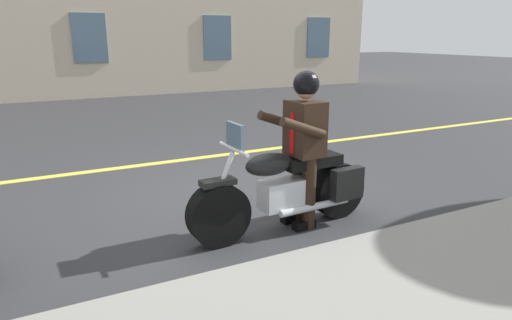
% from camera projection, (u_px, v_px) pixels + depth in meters
% --- Properties ---
extents(ground_plane, '(80.00, 80.00, 0.00)m').
position_uv_depth(ground_plane, '(232.00, 196.00, 6.06)').
color(ground_plane, '#333335').
extents(lane_center_stripe, '(60.00, 0.16, 0.01)m').
position_uv_depth(lane_center_stripe, '(185.00, 160.00, 7.78)').
color(lane_center_stripe, '#E5DB4C').
rests_on(lane_center_stripe, ground_plane).
extents(motorcycle_main, '(2.22, 0.66, 1.26)m').
position_uv_depth(motorcycle_main, '(288.00, 190.00, 4.93)').
color(motorcycle_main, black).
rests_on(motorcycle_main, ground_plane).
extents(rider_main, '(0.64, 0.57, 1.74)m').
position_uv_depth(rider_main, '(304.00, 136.00, 4.86)').
color(rider_main, black).
rests_on(rider_main, ground_plane).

